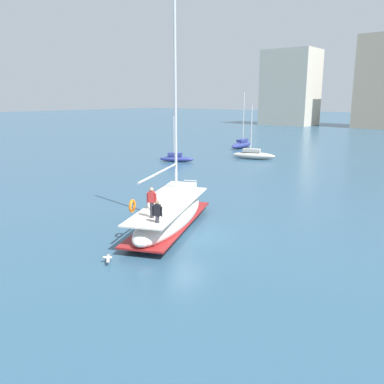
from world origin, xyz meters
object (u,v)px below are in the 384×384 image
moored_cutter_right (176,158)px  seagull (108,257)px  main_sailboat (171,213)px  moored_sloop_far (253,155)px  moored_cutter_left (242,144)px

moored_cutter_right → seagull: 29.89m
main_sailboat → seagull: (1.17, -5.60, -0.67)m
moored_sloop_far → seagull: 34.01m
moored_cutter_left → moored_cutter_right: (1.19, -16.18, -0.14)m
main_sailboat → moored_cutter_right: bearing=130.6°
moored_cutter_left → main_sailboat: bearing=-63.7°
moored_cutter_right → moored_sloop_far: bearing=52.3°
main_sailboat → moored_cutter_left: main_sailboat is taller
main_sailboat → seagull: main_sailboat is taller
moored_sloop_far → moored_cutter_right: size_ratio=1.23×
moored_cutter_left → moored_cutter_right: bearing=-85.8°
moored_sloop_far → seagull: (11.36, -32.05, -0.31)m
moored_cutter_left → seagull: bearing=-65.5°
moored_sloop_far → moored_cutter_left: moored_cutter_left is taller
moored_cutter_left → moored_cutter_right: size_ratio=1.55×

